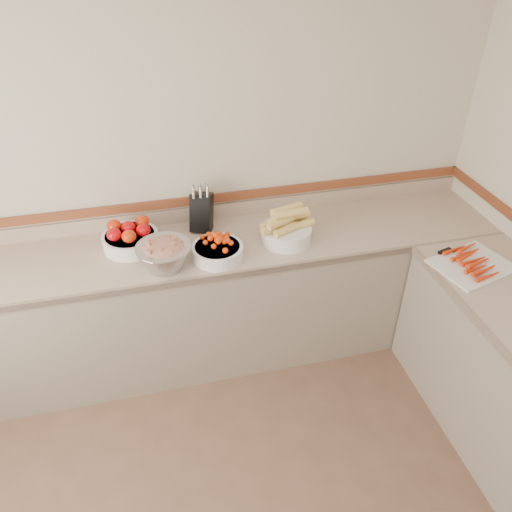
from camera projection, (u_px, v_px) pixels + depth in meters
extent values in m
plane|color=beige|center=(177.00, 166.00, 3.11)|extent=(4.00, 0.00, 4.00)
cube|color=tan|center=(189.00, 250.00, 3.09)|extent=(4.00, 0.65, 0.04)
cube|color=gray|center=(194.00, 305.00, 3.35)|extent=(4.00, 0.63, 0.86)
cube|color=gray|center=(196.00, 281.00, 2.84)|extent=(4.00, 0.02, 0.04)
cube|color=tan|center=(182.00, 215.00, 3.30)|extent=(4.00, 0.02, 0.10)
cube|color=brown|center=(181.00, 202.00, 3.24)|extent=(4.00, 0.02, 0.06)
cube|color=black|center=(202.00, 212.00, 3.19)|extent=(0.18, 0.20, 0.26)
cylinder|color=silver|center=(194.00, 193.00, 3.07)|extent=(0.03, 0.04, 0.07)
cylinder|color=silver|center=(201.00, 193.00, 3.08)|extent=(0.03, 0.04, 0.07)
cylinder|color=silver|center=(207.00, 192.00, 3.09)|extent=(0.03, 0.04, 0.07)
cylinder|color=silver|center=(193.00, 191.00, 3.09)|extent=(0.03, 0.04, 0.07)
cylinder|color=silver|center=(200.00, 191.00, 3.10)|extent=(0.03, 0.04, 0.07)
cylinder|color=silver|center=(207.00, 190.00, 3.11)|extent=(0.03, 0.04, 0.07)
cylinder|color=silver|center=(193.00, 189.00, 3.11)|extent=(0.03, 0.04, 0.07)
cylinder|color=silver|center=(199.00, 189.00, 3.12)|extent=(0.03, 0.04, 0.07)
cylinder|color=silver|center=(206.00, 188.00, 3.13)|extent=(0.03, 0.04, 0.07)
cylinder|color=white|center=(131.00, 240.00, 3.06)|extent=(0.34, 0.34, 0.09)
torus|color=white|center=(130.00, 235.00, 3.04)|extent=(0.34, 0.34, 0.01)
cylinder|color=white|center=(130.00, 235.00, 3.04)|extent=(0.30, 0.30, 0.01)
ellipsoid|color=red|center=(114.00, 235.00, 2.96)|extent=(0.09, 0.09, 0.08)
ellipsoid|color=red|center=(129.00, 236.00, 2.95)|extent=(0.09, 0.09, 0.08)
ellipsoid|color=red|center=(143.00, 230.00, 3.00)|extent=(0.09, 0.09, 0.08)
ellipsoid|color=red|center=(114.00, 226.00, 3.04)|extent=(0.09, 0.09, 0.08)
ellipsoid|color=red|center=(128.00, 227.00, 3.03)|extent=(0.09, 0.09, 0.08)
ellipsoid|color=red|center=(142.00, 221.00, 3.09)|extent=(0.09, 0.09, 0.08)
cylinder|color=white|center=(218.00, 252.00, 2.98)|extent=(0.31, 0.31, 0.08)
torus|color=white|center=(217.00, 247.00, 2.96)|extent=(0.31, 0.31, 0.01)
cylinder|color=white|center=(217.00, 247.00, 2.96)|extent=(0.27, 0.27, 0.01)
sphere|color=#EA3B08|center=(225.00, 251.00, 2.87)|extent=(0.03, 0.03, 0.03)
sphere|color=#EA3B08|center=(221.00, 253.00, 2.85)|extent=(0.03, 0.03, 0.03)
sphere|color=#EA3B08|center=(222.00, 234.00, 2.97)|extent=(0.03, 0.03, 0.03)
sphere|color=#EA3B08|center=(221.00, 235.00, 2.93)|extent=(0.03, 0.03, 0.03)
sphere|color=#EA3B08|center=(219.00, 237.00, 2.94)|extent=(0.03, 0.03, 0.03)
sphere|color=#EA3B08|center=(216.00, 237.00, 2.93)|extent=(0.03, 0.03, 0.03)
sphere|color=#EA3B08|center=(208.00, 236.00, 2.98)|extent=(0.03, 0.03, 0.03)
sphere|color=#EA3B08|center=(227.00, 247.00, 2.88)|extent=(0.03, 0.03, 0.03)
sphere|color=#EA3B08|center=(219.00, 234.00, 2.99)|extent=(0.03, 0.03, 0.03)
sphere|color=#EA3B08|center=(230.00, 240.00, 2.94)|extent=(0.03, 0.03, 0.03)
sphere|color=#EA3B08|center=(226.00, 237.00, 2.96)|extent=(0.03, 0.03, 0.03)
sphere|color=#EA3B08|center=(206.00, 235.00, 3.01)|extent=(0.03, 0.03, 0.03)
sphere|color=#EA3B08|center=(217.00, 238.00, 2.92)|extent=(0.03, 0.03, 0.03)
sphere|color=#EA3B08|center=(215.00, 240.00, 2.91)|extent=(0.03, 0.03, 0.03)
sphere|color=#EA3B08|center=(222.00, 235.00, 2.95)|extent=(0.03, 0.03, 0.03)
sphere|color=#EA3B08|center=(205.00, 236.00, 2.99)|extent=(0.03, 0.03, 0.03)
sphere|color=#EA3B08|center=(216.00, 235.00, 2.91)|extent=(0.03, 0.03, 0.03)
sphere|color=#EA3B08|center=(231.00, 246.00, 2.90)|extent=(0.03, 0.03, 0.03)
sphere|color=#EA3B08|center=(227.00, 243.00, 2.90)|extent=(0.03, 0.03, 0.03)
sphere|color=#EA3B08|center=(221.00, 233.00, 3.00)|extent=(0.03, 0.03, 0.03)
sphere|color=#EA3B08|center=(218.00, 240.00, 2.89)|extent=(0.03, 0.03, 0.03)
sphere|color=#EA3B08|center=(222.00, 241.00, 2.90)|extent=(0.03, 0.03, 0.03)
sphere|color=#EA3B08|center=(228.00, 246.00, 2.90)|extent=(0.03, 0.03, 0.03)
sphere|color=#EA3B08|center=(205.00, 237.00, 2.99)|extent=(0.03, 0.03, 0.03)
sphere|color=#EA3B08|center=(214.00, 235.00, 2.94)|extent=(0.03, 0.03, 0.03)
sphere|color=#EA3B08|center=(217.00, 237.00, 2.91)|extent=(0.03, 0.03, 0.03)
sphere|color=#EA3B08|center=(228.00, 243.00, 2.92)|extent=(0.03, 0.03, 0.03)
sphere|color=#EA3B08|center=(220.00, 249.00, 2.87)|extent=(0.03, 0.03, 0.03)
sphere|color=#EA3B08|center=(228.00, 241.00, 2.92)|extent=(0.03, 0.03, 0.03)
sphere|color=#EA3B08|center=(223.00, 249.00, 2.88)|extent=(0.03, 0.03, 0.03)
cylinder|color=white|center=(286.00, 234.00, 3.12)|extent=(0.31, 0.31, 0.09)
torus|color=white|center=(287.00, 229.00, 3.10)|extent=(0.32, 0.32, 0.01)
cylinder|color=#F4C665|center=(277.00, 228.00, 3.05)|extent=(0.21, 0.10, 0.05)
cylinder|color=#F4C665|center=(289.00, 229.00, 3.04)|extent=(0.21, 0.13, 0.05)
cylinder|color=#F4C665|center=(298.00, 225.00, 3.08)|extent=(0.21, 0.07, 0.05)
cylinder|color=#F4C665|center=(276.00, 222.00, 3.10)|extent=(0.21, 0.11, 0.05)
cylinder|color=#F4C665|center=(290.00, 220.00, 3.13)|extent=(0.21, 0.06, 0.05)
cylinder|color=#F4C665|center=(284.00, 219.00, 3.05)|extent=(0.21, 0.12, 0.05)
cylinder|color=#F4C665|center=(294.00, 216.00, 3.07)|extent=(0.21, 0.08, 0.05)
cylinder|color=#F4C665|center=(287.00, 209.00, 3.05)|extent=(0.21, 0.10, 0.05)
cylinder|color=#F4C665|center=(282.00, 222.00, 3.02)|extent=(0.21, 0.13, 0.05)
cylinder|color=#F4C665|center=(292.00, 213.00, 3.01)|extent=(0.21, 0.07, 0.05)
cylinder|color=#B2B2BA|center=(164.00, 257.00, 2.87)|extent=(0.32, 0.32, 0.15)
torus|color=#B2B2BA|center=(163.00, 247.00, 2.83)|extent=(0.32, 0.32, 0.01)
ellipsoid|color=#C11652|center=(163.00, 249.00, 2.84)|extent=(0.26, 0.26, 0.08)
cube|color=#C11652|center=(149.00, 244.00, 2.80)|extent=(0.03, 0.03, 0.02)
cube|color=#A8C660|center=(171.00, 236.00, 2.89)|extent=(0.03, 0.03, 0.02)
cube|color=#C11652|center=(180.00, 242.00, 2.85)|extent=(0.03, 0.03, 0.02)
cube|color=#A8C660|center=(166.00, 241.00, 2.86)|extent=(0.02, 0.02, 0.02)
cube|color=#C11652|center=(171.00, 252.00, 2.77)|extent=(0.03, 0.03, 0.02)
cube|color=#A8C660|center=(161.00, 250.00, 2.77)|extent=(0.03, 0.03, 0.02)
cube|color=#C11652|center=(174.00, 239.00, 2.84)|extent=(0.03, 0.03, 0.02)
cube|color=#A8C660|center=(148.00, 241.00, 2.84)|extent=(0.03, 0.03, 0.02)
cube|color=#C11652|center=(159.00, 251.00, 2.78)|extent=(0.03, 0.03, 0.02)
cube|color=#A8C660|center=(164.00, 243.00, 2.85)|extent=(0.03, 0.03, 0.02)
cube|color=#C11652|center=(149.00, 252.00, 2.75)|extent=(0.03, 0.03, 0.02)
cube|color=#A8C660|center=(161.00, 242.00, 2.84)|extent=(0.02, 0.02, 0.02)
cube|color=#C11652|center=(174.00, 244.00, 2.81)|extent=(0.03, 0.03, 0.02)
cube|color=#A8C660|center=(164.00, 245.00, 2.83)|extent=(0.03, 0.03, 0.02)
cube|color=white|center=(472.00, 265.00, 2.92)|extent=(0.50, 0.44, 0.01)
cone|color=red|center=(487.00, 276.00, 2.80)|extent=(0.17, 0.07, 0.03)
cone|color=red|center=(485.00, 270.00, 2.81)|extent=(0.17, 0.07, 0.03)
cone|color=red|center=(482.00, 271.00, 2.84)|extent=(0.17, 0.07, 0.03)
cone|color=red|center=(479.00, 268.00, 2.86)|extent=(0.17, 0.07, 0.03)
cone|color=red|center=(477.00, 263.00, 2.87)|extent=(0.17, 0.07, 0.03)
cone|color=red|center=(474.00, 263.00, 2.90)|extent=(0.17, 0.07, 0.03)
cone|color=red|center=(471.00, 261.00, 2.92)|extent=(0.17, 0.07, 0.03)
cone|color=red|center=(470.00, 255.00, 2.93)|extent=(0.17, 0.07, 0.03)
cone|color=red|center=(466.00, 256.00, 2.96)|extent=(0.17, 0.07, 0.03)
cone|color=red|center=(464.00, 254.00, 2.98)|extent=(0.17, 0.07, 0.03)
cone|color=red|center=(463.00, 248.00, 2.99)|extent=(0.17, 0.07, 0.03)
cone|color=red|center=(459.00, 249.00, 3.02)|extent=(0.17, 0.07, 0.03)
cube|color=silver|center=(464.00, 249.00, 3.04)|extent=(0.18, 0.08, 0.00)
cube|color=black|center=(445.00, 251.00, 3.01)|extent=(0.10, 0.04, 0.02)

